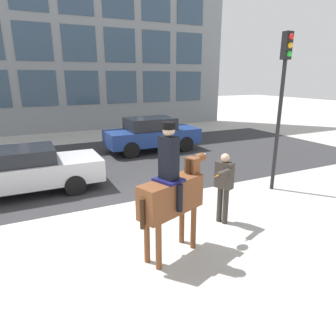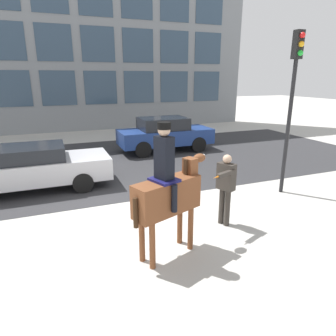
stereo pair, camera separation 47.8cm
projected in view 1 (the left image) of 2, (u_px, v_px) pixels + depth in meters
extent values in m
plane|color=#B2AFA8|center=(135.00, 209.00, 7.89)|extent=(80.00, 80.00, 0.00)
cube|color=#2D2D30|center=(95.00, 164.00, 11.97)|extent=(23.06, 8.50, 0.01)
cube|color=#33475B|center=(39.00, 89.00, 17.62)|extent=(2.03, 0.02, 2.06)
cube|color=#33475B|center=(83.00, 88.00, 18.68)|extent=(2.03, 0.02, 2.06)
cube|color=#33475B|center=(122.00, 87.00, 19.74)|extent=(2.03, 0.02, 2.06)
cube|color=#33475B|center=(157.00, 87.00, 20.80)|extent=(2.03, 0.02, 2.06)
cube|color=#33475B|center=(189.00, 86.00, 21.85)|extent=(2.03, 0.02, 2.06)
cube|color=#33475B|center=(33.00, 41.00, 16.87)|extent=(2.03, 0.02, 2.06)
cube|color=#33475B|center=(79.00, 44.00, 17.93)|extent=(2.03, 0.02, 2.06)
cube|color=#33475B|center=(120.00, 45.00, 18.99)|extent=(2.03, 0.02, 2.06)
cube|color=#33475B|center=(157.00, 47.00, 20.05)|extent=(2.03, 0.02, 2.06)
cube|color=#33475B|center=(189.00, 49.00, 21.11)|extent=(2.03, 0.02, 2.06)
cube|color=#33475B|center=(118.00, 0.00, 18.24)|extent=(2.03, 0.02, 2.06)
cube|color=#33475B|center=(156.00, 4.00, 19.30)|extent=(2.03, 0.02, 2.06)
cube|color=#33475B|center=(190.00, 8.00, 20.36)|extent=(2.03, 0.02, 2.06)
cube|color=brown|center=(171.00, 196.00, 5.52)|extent=(1.42, 0.88, 0.64)
cylinder|color=brown|center=(182.00, 222.00, 6.19)|extent=(0.11, 0.11, 0.90)
cylinder|color=brown|center=(193.00, 227.00, 5.98)|extent=(0.11, 0.11, 0.90)
cylinder|color=brown|center=(147.00, 240.00, 5.51)|extent=(0.11, 0.11, 0.90)
cylinder|color=brown|center=(159.00, 246.00, 5.31)|extent=(0.11, 0.11, 0.90)
cube|color=brown|center=(192.00, 171.00, 5.83)|extent=(0.27, 0.30, 0.53)
cube|color=#382314|center=(188.00, 171.00, 5.74)|extent=(0.07, 0.09, 0.48)
ellipsoid|color=brown|center=(201.00, 157.00, 5.94)|extent=(0.34, 0.29, 0.17)
cube|color=silver|center=(203.00, 156.00, 6.00)|extent=(0.11, 0.08, 0.07)
cylinder|color=#382314|center=(142.00, 214.00, 5.06)|extent=(0.09, 0.09, 0.55)
cube|color=#14144C|center=(169.00, 180.00, 5.38)|extent=(0.55, 0.59, 0.05)
cube|color=black|center=(169.00, 158.00, 5.26)|extent=(0.32, 0.38, 0.76)
sphere|color=#D1A889|center=(169.00, 130.00, 5.11)|extent=(0.22, 0.22, 0.22)
cylinder|color=black|center=(169.00, 126.00, 5.09)|extent=(0.24, 0.24, 0.12)
cylinder|color=black|center=(158.00, 190.00, 5.64)|extent=(0.11, 0.11, 0.51)
cylinder|color=black|center=(180.00, 198.00, 5.28)|extent=(0.11, 0.11, 0.51)
cylinder|color=#332D28|center=(225.00, 206.00, 7.00)|extent=(0.13, 0.13, 0.88)
cylinder|color=#332D28|center=(220.00, 204.00, 7.11)|extent=(0.13, 0.13, 0.88)
cube|color=#332D28|center=(224.00, 175.00, 6.84)|extent=(0.35, 0.45, 0.62)
sphere|color=#D1A889|center=(225.00, 158.00, 6.72)|extent=(0.20, 0.20, 0.20)
cube|color=#332D28|center=(225.00, 172.00, 6.48)|extent=(0.54, 0.29, 0.09)
cone|color=orange|center=(216.00, 176.00, 6.23)|extent=(0.18, 0.11, 0.04)
cube|color=#B7B7BC|center=(17.00, 174.00, 8.71)|extent=(4.80, 1.71, 0.65)
cube|color=black|center=(10.00, 157.00, 8.51)|extent=(2.40, 1.50, 0.42)
cylinder|color=black|center=(75.00, 185.00, 8.75)|extent=(0.61, 0.21, 0.61)
cylinder|color=black|center=(67.00, 171.00, 10.10)|extent=(0.61, 0.21, 0.61)
cube|color=navy|center=(152.00, 136.00, 13.88)|extent=(4.28, 1.74, 0.67)
cube|color=black|center=(150.00, 124.00, 13.66)|extent=(2.14, 1.53, 0.53)
cylinder|color=black|center=(186.00, 144.00, 13.84)|extent=(0.71, 0.21, 0.71)
cylinder|color=black|center=(170.00, 138.00, 15.22)|extent=(0.71, 0.21, 0.71)
cylinder|color=black|center=(131.00, 150.00, 12.73)|extent=(0.71, 0.21, 0.71)
cylinder|color=black|center=(120.00, 143.00, 14.11)|extent=(0.71, 0.21, 0.71)
cylinder|color=black|center=(278.00, 128.00, 8.77)|extent=(0.11, 0.11, 3.79)
cube|color=black|center=(287.00, 46.00, 8.12)|extent=(0.24, 0.19, 0.72)
sphere|color=red|center=(291.00, 36.00, 7.95)|extent=(0.15, 0.15, 0.15)
sphere|color=orange|center=(290.00, 45.00, 8.02)|extent=(0.15, 0.15, 0.15)
sphere|color=green|center=(289.00, 54.00, 8.08)|extent=(0.15, 0.15, 0.15)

